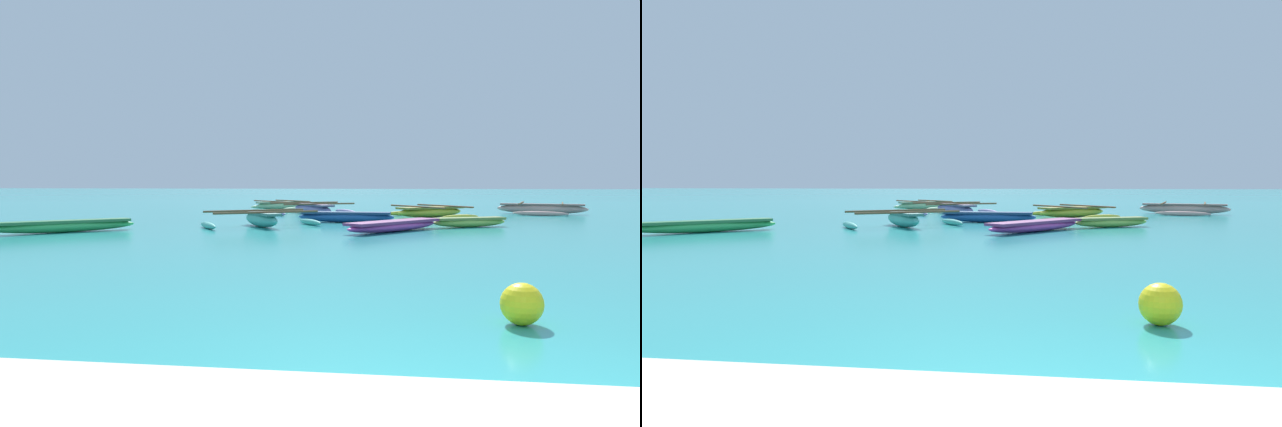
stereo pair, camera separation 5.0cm
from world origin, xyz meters
TOP-DOWN VIEW (x-y plane):
  - moored_boat_0 at (-0.88, 13.95)m, footprint 3.01×3.53m
  - moored_boat_1 at (-10.32, 12.34)m, footprint 3.34×3.16m
  - moored_boat_2 at (-2.62, 17.51)m, footprint 3.48×0.70m
  - moored_boat_3 at (0.56, 20.91)m, footprint 3.73×4.00m
  - moored_boat_4 at (5.71, 24.13)m, footprint 3.88×3.84m
  - moored_boat_5 at (-6.90, 26.71)m, footprint 3.71×3.71m
  - moored_boat_6 at (-5.17, 15.15)m, footprint 4.00×3.43m
  - moored_boat_7 at (-4.58, 22.29)m, footprint 4.11×3.65m
  - moored_boat_8 at (1.52, 15.91)m, footprint 2.59×1.58m
  - mooring_buoy_0 at (0.50, 3.06)m, footprint 0.43×0.43m

SIDE VIEW (x-z plane):
  - moored_boat_8 at x=1.52m, z-range 0.02..0.33m
  - moored_boat_0 at x=-0.88m, z-range 0.02..0.34m
  - moored_boat_1 at x=-10.32m, z-range 0.02..0.37m
  - moored_boat_2 at x=-2.62m, z-range 0.02..0.40m
  - mooring_buoy_0 at x=0.50m, z-range 0.00..0.43m
  - moored_boat_5 at x=-6.90m, z-range -0.02..0.46m
  - moored_boat_3 at x=0.56m, z-range -0.01..0.48m
  - moored_boat_4 at x=5.71m, z-range -0.02..0.50m
  - moored_boat_6 at x=-5.17m, z-range -0.02..0.51m
  - moored_boat_7 at x=-4.58m, z-range -0.02..0.52m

